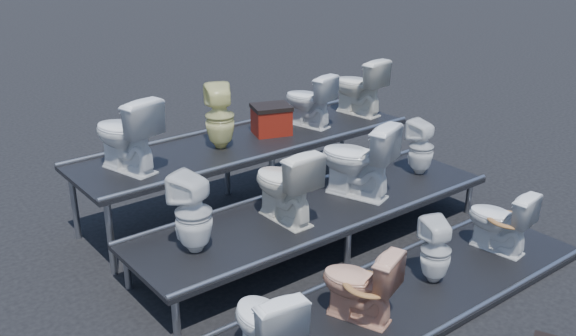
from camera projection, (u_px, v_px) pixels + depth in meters
ground at (317, 246)px, 6.99m from camera, size 80.00×80.00×0.00m
tier_front at (406, 296)px, 6.03m from camera, size 4.20×1.20×0.06m
tier_mid at (317, 227)px, 6.91m from camera, size 4.20×1.20×0.46m
tier_back at (248, 174)px, 7.79m from camera, size 4.20×1.20×0.86m
toilet_0 at (265, 324)px, 4.94m from camera, size 0.51×0.77×0.73m
toilet_1 at (359, 283)px, 5.52m from camera, size 0.61×0.78×0.70m
toilet_2 at (436, 251)px, 6.11m from camera, size 0.38×0.38×0.65m
toilet_3 at (499, 220)px, 6.68m from camera, size 0.48×0.73×0.69m
toilet_4 at (193, 213)px, 5.83m from camera, size 0.45×0.46×0.76m
toilet_5 at (284, 184)px, 6.42m from camera, size 0.45×0.78×0.79m
toilet_6 at (357, 159)px, 6.98m from camera, size 0.74×0.95×0.86m
toilet_7 at (421, 147)px, 7.62m from camera, size 0.32×0.32×0.66m
toilet_8 at (125, 134)px, 6.61m from camera, size 0.64×0.88×0.80m
toilet_9 at (220, 117)px, 7.28m from camera, size 0.44×0.44×0.74m
toilet_10 at (309, 100)px, 8.04m from camera, size 0.53×0.74×0.68m
toilet_11 at (358, 86)px, 8.51m from camera, size 0.53×0.80×0.76m
red_crate at (271, 121)px, 7.81m from camera, size 0.52×0.47×0.31m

